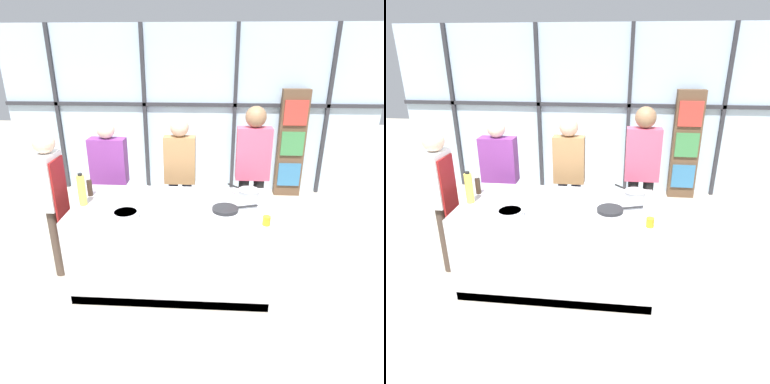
% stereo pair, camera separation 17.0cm
% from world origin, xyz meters
% --- Properties ---
extents(ground_plane, '(18.00, 18.00, 0.00)m').
position_xyz_m(ground_plane, '(0.00, 0.00, 0.00)').
color(ground_plane, '#BCB29E').
extents(back_window_wall, '(6.40, 0.10, 2.80)m').
position_xyz_m(back_window_wall, '(0.00, 2.74, 1.40)').
color(back_window_wall, silver).
rests_on(back_window_wall, ground_plane).
extents(bookshelf, '(0.44, 0.19, 1.82)m').
position_xyz_m(bookshelf, '(1.74, 2.56, 0.91)').
color(bookshelf, brown).
rests_on(bookshelf, ground_plane).
extents(demo_island, '(2.02, 1.00, 0.92)m').
position_xyz_m(demo_island, '(0.00, -0.00, 0.46)').
color(demo_island, silver).
rests_on(demo_island, ground_plane).
extents(chef, '(0.23, 0.37, 1.65)m').
position_xyz_m(chef, '(-1.30, 0.08, 0.96)').
color(chef, '#47382D').
rests_on(chef, ground_plane).
extents(spectator_far_left, '(0.46, 0.23, 1.61)m').
position_xyz_m(spectator_far_left, '(-0.91, 0.89, 0.90)').
color(spectator_far_left, black).
rests_on(spectator_far_left, ground_plane).
extents(spectator_center_left, '(0.39, 0.23, 1.65)m').
position_xyz_m(spectator_center_left, '(0.00, 0.89, 0.96)').
color(spectator_center_left, '#232838').
rests_on(spectator_center_left, ground_plane).
extents(spectator_center_right, '(0.42, 0.25, 1.79)m').
position_xyz_m(spectator_center_right, '(0.91, 0.89, 1.04)').
color(spectator_center_right, black).
rests_on(spectator_center_right, ground_plane).
extents(frying_pan, '(0.46, 0.26, 0.04)m').
position_xyz_m(frying_pan, '(0.55, -0.12, 0.94)').
color(frying_pan, '#232326').
rests_on(frying_pan, demo_island).
extents(saucepan, '(0.32, 0.33, 0.13)m').
position_xyz_m(saucepan, '(0.79, 0.13, 0.99)').
color(saucepan, silver).
rests_on(saucepan, demo_island).
extents(white_plate, '(0.24, 0.24, 0.01)m').
position_xyz_m(white_plate, '(-0.41, 0.37, 0.93)').
color(white_plate, white).
rests_on(white_plate, demo_island).
extents(mixing_bowl, '(0.26, 0.26, 0.06)m').
position_xyz_m(mixing_bowl, '(-0.40, -0.33, 0.95)').
color(mixing_bowl, silver).
rests_on(mixing_bowl, demo_island).
extents(oil_bottle, '(0.08, 0.08, 0.34)m').
position_xyz_m(oil_bottle, '(-0.91, -0.07, 1.08)').
color(oil_bottle, '#E0CC4C').
rests_on(oil_bottle, demo_island).
extents(pepper_grinder, '(0.06, 0.06, 0.21)m').
position_xyz_m(pepper_grinder, '(-0.92, 0.18, 1.01)').
color(pepper_grinder, '#332319').
rests_on(pepper_grinder, demo_island).
extents(juice_glass_near, '(0.07, 0.07, 0.09)m').
position_xyz_m(juice_glass_near, '(0.91, -0.40, 0.96)').
color(juice_glass_near, orange).
rests_on(juice_glass_near, demo_island).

